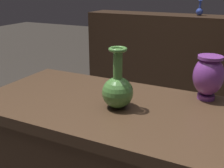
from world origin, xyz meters
The scene contains 4 objects.
back_display_shelf centered at (0.00, 2.20, 0.49)m, with size 2.60×0.40×0.99m.
vase_centerpiece centered at (0.07, -0.02, 0.88)m, with size 0.14×0.14×0.27m.
vase_tall_behind centered at (0.40, 0.25, 0.91)m, with size 0.14×0.14×0.21m.
shelf_vase_center centered at (0.00, 2.23, 1.04)m, with size 0.08×0.08×0.16m.
Camera 1 is at (0.55, -1.05, 1.31)m, focal length 44.96 mm.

